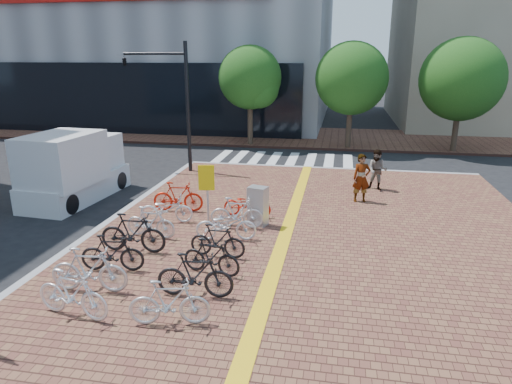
% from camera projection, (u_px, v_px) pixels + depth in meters
% --- Properties ---
extents(ground, '(120.00, 120.00, 0.00)m').
position_uv_depth(ground, '(195.00, 276.00, 11.80)').
color(ground, black).
rests_on(ground, ground).
extents(kerb_north, '(14.00, 0.25, 0.15)m').
position_uv_depth(kerb_north, '(328.00, 169.00, 22.55)').
color(kerb_north, gray).
rests_on(kerb_north, ground).
extents(far_sidewalk, '(70.00, 8.00, 0.15)m').
position_uv_depth(far_sidewalk, '(288.00, 137.00, 31.55)').
color(far_sidewalk, brown).
rests_on(far_sidewalk, ground).
extents(crosswalk, '(7.50, 4.00, 0.01)m').
position_uv_depth(crosswalk, '(283.00, 160.00, 24.89)').
color(crosswalk, silver).
rests_on(crosswalk, ground).
extents(street_trees, '(16.20, 4.60, 6.35)m').
position_uv_depth(street_trees, '(370.00, 80.00, 26.17)').
color(street_trees, '#38281E').
rests_on(street_trees, far_sidewalk).
extents(bike_0, '(1.83, 0.78, 1.07)m').
position_uv_depth(bike_0, '(72.00, 294.00, 9.57)').
color(bike_0, white).
rests_on(bike_0, sidewalk).
extents(bike_1, '(1.88, 0.69, 1.11)m').
position_uv_depth(bike_1, '(89.00, 270.00, 10.59)').
color(bike_1, silver).
rests_on(bike_1, sidewalk).
extents(bike_2, '(1.69, 0.69, 0.99)m').
position_uv_depth(bike_2, '(112.00, 253.00, 11.65)').
color(bike_2, black).
rests_on(bike_2, sidewalk).
extents(bike_3, '(1.92, 0.61, 1.14)m').
position_uv_depth(bike_3, '(133.00, 233.00, 12.76)').
color(bike_3, black).
rests_on(bike_3, sidewalk).
extents(bike_4, '(1.64, 0.60, 0.97)m').
position_uv_depth(bike_4, '(150.00, 222.00, 13.80)').
color(bike_4, silver).
rests_on(bike_4, sidewalk).
extents(bike_5, '(1.82, 0.91, 0.91)m').
position_uv_depth(bike_5, '(166.00, 209.00, 15.07)').
color(bike_5, white).
rests_on(bike_5, sidewalk).
extents(bike_6, '(1.83, 0.69, 1.07)m').
position_uv_depth(bike_6, '(178.00, 197.00, 16.12)').
color(bike_6, red).
rests_on(bike_6, sidewalk).
extents(bike_7, '(1.74, 0.81, 1.01)m').
position_uv_depth(bike_7, '(169.00, 303.00, 9.28)').
color(bike_7, silver).
rests_on(bike_7, sidewalk).
extents(bike_8, '(1.82, 0.62, 1.07)m').
position_uv_depth(bike_8, '(195.00, 275.00, 10.37)').
color(bike_8, black).
rests_on(bike_8, sidewalk).
extents(bike_9, '(1.62, 0.74, 0.94)m').
position_uv_depth(bike_9, '(211.00, 257.00, 11.47)').
color(bike_9, black).
rests_on(bike_9, sidewalk).
extents(bike_10, '(1.60, 0.55, 0.94)m').
position_uv_depth(bike_10, '(217.00, 241.00, 12.46)').
color(bike_10, black).
rests_on(bike_10, sidewalk).
extents(bike_11, '(1.90, 0.96, 0.95)m').
position_uv_depth(bike_11, '(226.00, 225.00, 13.60)').
color(bike_11, silver).
rests_on(bike_11, sidewalk).
extents(bike_12, '(1.75, 0.66, 1.03)m').
position_uv_depth(bike_12, '(237.00, 213.00, 14.52)').
color(bike_12, silver).
rests_on(bike_12, sidewalk).
extents(bike_13, '(1.67, 0.62, 0.87)m').
position_uv_depth(bike_13, '(247.00, 204.00, 15.63)').
color(bike_13, red).
rests_on(bike_13, sidewalk).
extents(pedestrian_a, '(0.75, 0.59, 1.83)m').
position_uv_depth(pedestrian_a, '(361.00, 178.00, 17.09)').
color(pedestrian_a, gray).
rests_on(pedestrian_a, sidewalk).
extents(pedestrian_b, '(0.96, 0.83, 1.68)m').
position_uv_depth(pedestrian_b, '(377.00, 170.00, 18.62)').
color(pedestrian_b, '#535669').
rests_on(pedestrian_b, sidewalk).
extents(utility_box, '(0.69, 0.58, 1.29)m').
position_uv_depth(utility_box, '(258.00, 206.00, 14.78)').
color(utility_box, '#B1B1B6').
rests_on(utility_box, sidewalk).
extents(yellow_sign, '(0.53, 0.17, 1.94)m').
position_uv_depth(yellow_sign, '(207.00, 183.00, 14.86)').
color(yellow_sign, '#B7B7BC').
rests_on(yellow_sign, sidewalk).
extents(traffic_light_pole, '(3.19, 1.23, 5.95)m').
position_uv_depth(traffic_light_pole, '(158.00, 83.00, 21.04)').
color(traffic_light_pole, black).
rests_on(traffic_light_pole, sidewalk).
extents(box_truck, '(2.39, 4.85, 2.72)m').
position_uv_depth(box_truck, '(73.00, 168.00, 17.73)').
color(box_truck, silver).
rests_on(box_truck, ground).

